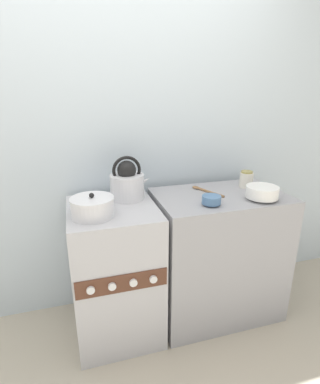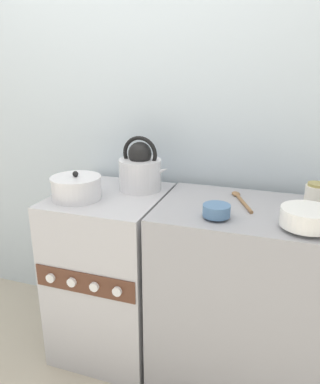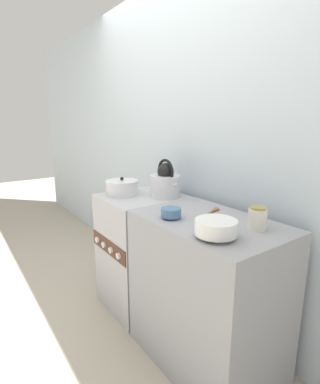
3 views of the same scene
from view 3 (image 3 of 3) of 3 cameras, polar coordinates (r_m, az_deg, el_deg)
The scene contains 10 objects.
ground_plane at distance 2.51m, azimuth -9.18°, elevation -21.96°, with size 12.00×12.00×0.00m, color #B2A893.
wall_back at distance 2.41m, azimuth 3.89°, elevation 8.67°, with size 7.00×0.06×2.50m.
stove at distance 2.41m, azimuth -3.26°, elevation -11.11°, with size 0.53×0.61×0.90m.
counter at distance 1.90m, azimuth 8.82°, elevation -18.41°, with size 0.87×0.56×0.91m.
kettle at distance 2.21m, azimuth 1.09°, elevation 1.81°, with size 0.27×0.22×0.28m.
cooking_pot at distance 2.30m, azimuth -7.23°, elevation 0.87°, with size 0.24×0.24×0.14m.
enamel_bowl at distance 1.45m, azimuth 10.60°, elevation -6.66°, with size 0.20×0.20×0.09m.
small_ceramic_bowl at distance 1.70m, azimuth 2.12°, elevation -3.91°, with size 0.12×0.12×0.06m.
storage_jar at distance 1.60m, azimuth 18.06°, elevation -4.78°, with size 0.09×0.09×0.12m.
wooden_spoon at distance 1.81m, azimuth 9.69°, elevation -3.83°, with size 0.14×0.27×0.02m.
Camera 3 is at (1.86, -0.86, 1.45)m, focal length 28.00 mm.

